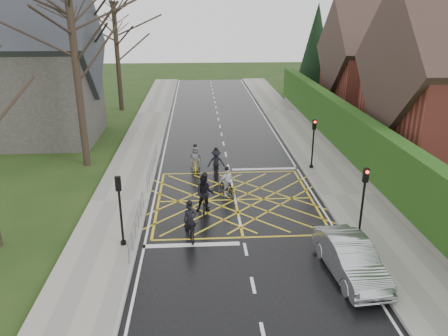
{
  "coord_description": "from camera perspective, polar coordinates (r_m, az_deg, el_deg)",
  "views": [
    {
      "loc": [
        -1.89,
        -20.8,
        9.51
      ],
      "look_at": [
        -0.51,
        1.34,
        1.3
      ],
      "focal_mm": 35.0,
      "sensor_mm": 36.0,
      "label": 1
    }
  ],
  "objects": [
    {
      "name": "tree_near",
      "position": [
        27.77,
        -19.17,
        15.95
      ],
      "size": [
        9.24,
        9.24,
        11.44
      ],
      "color": "black",
      "rests_on": "ground"
    },
    {
      "name": "traffic_light_se",
      "position": [
        19.64,
        17.65,
        -4.27
      ],
      "size": [
        0.24,
        0.31,
        3.21
      ],
      "rotation": [
        0.0,
        0.0,
        3.14
      ],
      "color": "black",
      "rests_on": "ground"
    },
    {
      "name": "tree_far",
      "position": [
        43.5,
        -13.98,
        16.69
      ],
      "size": [
        8.4,
        8.4,
        10.4
      ],
      "color": "black",
      "rests_on": "ground"
    },
    {
      "name": "traffic_light_sw",
      "position": [
        18.38,
        -13.34,
        -5.57
      ],
      "size": [
        0.24,
        0.31,
        3.21
      ],
      "color": "black",
      "rests_on": "ground"
    },
    {
      "name": "road",
      "position": [
        22.95,
        1.47,
        -4.17
      ],
      "size": [
        9.0,
        80.0,
        0.01
      ],
      "primitive_type": "cube",
      "color": "black",
      "rests_on": "ground"
    },
    {
      "name": "car",
      "position": [
        17.25,
        16.2,
        -11.29
      ],
      "size": [
        1.88,
        4.4,
        1.41
      ],
      "primitive_type": "imported",
      "rotation": [
        0.0,
        0.0,
        0.09
      ],
      "color": "#ABADB2",
      "rests_on": "ground"
    },
    {
      "name": "stone_wall",
      "position": [
        29.92,
        15.42,
        1.73
      ],
      "size": [
        0.5,
        38.0,
        0.7
      ],
      "primitive_type": "cube",
      "color": "slate",
      "rests_on": "ground"
    },
    {
      "name": "house_far",
      "position": [
        42.53,
        19.96,
        12.18
      ],
      "size": [
        9.8,
        8.8,
        10.3
      ],
      "color": "maroon",
      "rests_on": "ground"
    },
    {
      "name": "conifer",
      "position": [
        48.68,
        11.88,
        14.58
      ],
      "size": [
        4.6,
        4.6,
        10.0
      ],
      "color": "black",
      "rests_on": "ground"
    },
    {
      "name": "cyclist_lead",
      "position": [
        26.72,
        -3.75,
        0.79
      ],
      "size": [
        0.79,
        1.79,
        1.73
      ],
      "rotation": [
        0.0,
        0.0,
        0.02
      ],
      "color": "gold",
      "rests_on": "ground"
    },
    {
      "name": "ground",
      "position": [
        22.95,
        1.47,
        -4.18
      ],
      "size": [
        120.0,
        120.0,
        0.0
      ],
      "primitive_type": "plane",
      "color": "black",
      "rests_on": "ground"
    },
    {
      "name": "sidewalk_right",
      "position": [
        24.16,
        15.82,
        -3.49
      ],
      "size": [
        3.0,
        80.0,
        0.15
      ],
      "primitive_type": "cube",
      "color": "gray",
      "rests_on": "ground"
    },
    {
      "name": "cyclist_front",
      "position": [
        23.18,
        0.38,
        -2.27
      ],
      "size": [
        1.11,
        1.69,
        1.65
      ],
      "rotation": [
        0.0,
        0.0,
        0.43
      ],
      "color": "black",
      "rests_on": "ground"
    },
    {
      "name": "railing_south",
      "position": [
        19.57,
        -11.37,
        -6.62
      ],
      "size": [
        0.05,
        5.04,
        1.03
      ],
      "color": "slate",
      "rests_on": "ground"
    },
    {
      "name": "railing_north",
      "position": [
        26.43,
        -9.37,
        0.76
      ],
      "size": [
        0.05,
        6.04,
        1.03
      ],
      "color": "slate",
      "rests_on": "ground"
    },
    {
      "name": "tree_mid",
      "position": [
        35.74,
        -17.58,
        18.02
      ],
      "size": [
        10.08,
        10.08,
        12.48
      ],
      "color": "black",
      "rests_on": "ground"
    },
    {
      "name": "cyclist_mid",
      "position": [
        25.98,
        -1.02,
        0.35
      ],
      "size": [
        1.07,
        1.83,
        1.76
      ],
      "rotation": [
        0.0,
        0.0,
        0.04
      ],
      "color": "black",
      "rests_on": "ground"
    },
    {
      "name": "church",
      "position": [
        35.1,
        -23.39,
        11.19
      ],
      "size": [
        8.8,
        7.8,
        11.0
      ],
      "color": "#2D2B28",
      "rests_on": "ground"
    },
    {
      "name": "hedge",
      "position": [
        29.43,
        15.73,
        4.96
      ],
      "size": [
        0.9,
        38.0,
        2.8
      ],
      "primitive_type": "cube",
      "color": "#163B10",
      "rests_on": "stone_wall"
    },
    {
      "name": "cyclist_rear",
      "position": [
        19.18,
        -4.46,
        -7.54
      ],
      "size": [
        0.94,
        1.88,
        1.75
      ],
      "rotation": [
        0.0,
        0.0,
        0.18
      ],
      "color": "black",
      "rests_on": "ground"
    },
    {
      "name": "cyclist_back",
      "position": [
        21.37,
        -2.52,
        -3.83
      ],
      "size": [
        0.98,
        2.1,
        2.06
      ],
      "rotation": [
        0.0,
        0.0,
        -0.09
      ],
      "color": "black",
      "rests_on": "ground"
    },
    {
      "name": "sidewalk_left",
      "position": [
        23.21,
        -13.49,
        -4.28
      ],
      "size": [
        3.0,
        80.0,
        0.15
      ],
      "primitive_type": "cube",
      "color": "gray",
      "rests_on": "ground"
    },
    {
      "name": "traffic_light_ne",
      "position": [
        27.11,
        11.54,
        3.06
      ],
      "size": [
        0.24,
        0.31,
        3.21
      ],
      "rotation": [
        0.0,
        0.0,
        3.14
      ],
      "color": "black",
      "rests_on": "ground"
    }
  ]
}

